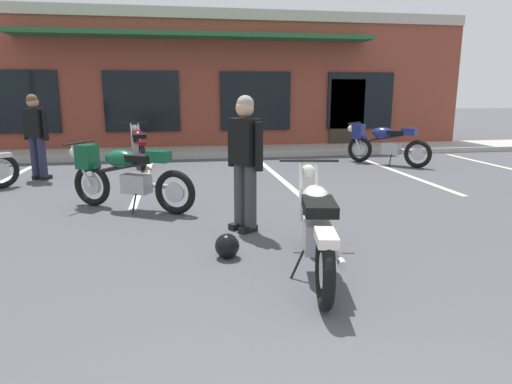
{
  "coord_description": "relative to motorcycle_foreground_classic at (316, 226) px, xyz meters",
  "views": [
    {
      "loc": [
        -0.62,
        -1.18,
        1.71
      ],
      "look_at": [
        0.25,
        3.94,
        0.55
      ],
      "focal_mm": 31.42,
      "sensor_mm": 36.0,
      "label": 1
    }
  ],
  "objects": [
    {
      "name": "motorcycle_blue_standard",
      "position": [
        3.57,
        6.14,
        0.07
      ],
      "size": [
        1.6,
        1.7,
        0.98
      ],
      "color": "black",
      "rests_on": "ground_plane"
    },
    {
      "name": "person_by_back_row",
      "position": [
        -0.47,
        1.46,
        0.49
      ],
      "size": [
        0.42,
        0.56,
        1.68
      ],
      "color": "black",
      "rests_on": "ground_plane"
    },
    {
      "name": "painted_stall_lines",
      "position": [
        -0.63,
        5.09,
        -0.46
      ],
      "size": [
        13.71,
        4.8,
        0.01
      ],
      "color": "silver",
      "rests_on": "ground_plane"
    },
    {
      "name": "motorcycle_foreground_classic",
      "position": [
        0.0,
        0.0,
        0.0
      ],
      "size": [
        0.78,
        2.09,
        0.98
      ],
      "color": "black",
      "rests_on": "ground_plane"
    },
    {
      "name": "ground_plane",
      "position": [
        -0.63,
        0.95,
        -0.46
      ],
      "size": [
        80.0,
        80.0,
        0.0
      ],
      "primitive_type": "plane",
      "color": "#47474C"
    },
    {
      "name": "person_near_building",
      "position": [
        -4.03,
        5.47,
        0.49
      ],
      "size": [
        0.57,
        0.41,
        1.68
      ],
      "color": "black",
      "rests_on": "ground_plane"
    },
    {
      "name": "brick_storefront_building",
      "position": [
        -0.63,
        12.5,
        1.56
      ],
      "size": [
        16.43,
        6.98,
        4.03
      ],
      "color": "brown",
      "rests_on": "ground_plane"
    },
    {
      "name": "motorcycle_silver_naked",
      "position": [
        -2.22,
        7.03,
        0.0
      ],
      "size": [
        0.78,
        2.1,
        0.98
      ],
      "color": "black",
      "rests_on": "ground_plane"
    },
    {
      "name": "motorcycle_black_cruiser",
      "position": [
        -2.07,
        2.78,
        0.07
      ],
      "size": [
        1.9,
        1.3,
        0.98
      ],
      "color": "black",
      "rests_on": "ground_plane"
    },
    {
      "name": "helmet_on_pavement",
      "position": [
        -0.8,
        0.52,
        -0.33
      ],
      "size": [
        0.26,
        0.26,
        0.26
      ],
      "color": "black",
      "rests_on": "ground_plane"
    },
    {
      "name": "sidewalk_kerb",
      "position": [
        -0.63,
        8.69,
        -0.39
      ],
      "size": [
        22.0,
        1.8,
        0.14
      ],
      "primitive_type": "cube",
      "color": "#A8A59E",
      "rests_on": "ground_plane"
    }
  ]
}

